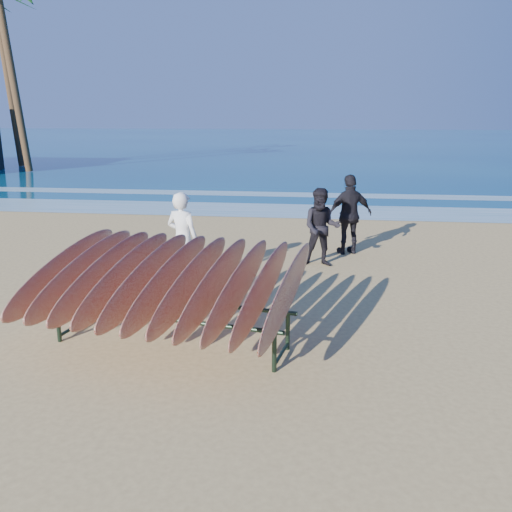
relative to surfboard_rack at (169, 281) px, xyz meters
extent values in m
plane|color=tan|center=(0.97, 0.32, -0.88)|extent=(120.00, 120.00, 0.00)
plane|color=navy|center=(0.97, 55.32, -0.87)|extent=(160.00, 160.00, 0.00)
plane|color=white|center=(0.97, 10.32, -0.87)|extent=(160.00, 160.00, 0.00)
plane|color=white|center=(0.97, 13.82, -0.87)|extent=(160.00, 160.00, 0.00)
cylinder|color=black|center=(-1.51, -0.07, -0.63)|extent=(0.06, 0.06, 0.50)
cylinder|color=black|center=(1.40, -0.57, -0.63)|extent=(0.06, 0.06, 0.50)
cylinder|color=black|center=(-1.40, 0.57, -0.63)|extent=(0.06, 0.06, 0.50)
cylinder|color=black|center=(1.51, 0.07, -0.63)|extent=(0.06, 0.06, 0.50)
cylinder|color=black|center=(-0.06, -0.32, -0.38)|extent=(3.16, 0.60, 0.06)
cylinder|color=black|center=(0.06, 0.32, -0.38)|extent=(3.16, 0.60, 0.06)
cylinder|color=black|center=(-1.46, 0.25, -0.80)|extent=(0.16, 0.65, 0.04)
cylinder|color=black|center=(1.46, -0.25, -0.80)|extent=(0.16, 0.65, 0.04)
ellipsoid|color=#6A0D07|center=(-1.53, 0.26, 0.01)|extent=(0.50, 2.54, 1.04)
ellipsoid|color=#6A0D07|center=(-1.22, 0.21, 0.01)|extent=(0.50, 2.54, 1.04)
ellipsoid|color=#6A0D07|center=(-0.92, 0.16, 0.01)|extent=(0.50, 2.54, 1.04)
ellipsoid|color=#6A0D07|center=(-0.61, 0.11, 0.01)|extent=(0.50, 2.54, 1.04)
ellipsoid|color=#6A0D07|center=(-0.31, 0.05, 0.01)|extent=(0.50, 2.54, 1.04)
ellipsoid|color=#6A0D07|center=(0.00, 0.00, 0.01)|extent=(0.50, 2.54, 1.04)
ellipsoid|color=#6A0D07|center=(0.31, -0.05, 0.01)|extent=(0.50, 2.54, 1.04)
ellipsoid|color=#6A0D07|center=(0.61, -0.11, 0.01)|extent=(0.50, 2.54, 1.04)
ellipsoid|color=#6A0D07|center=(0.92, -0.16, 0.01)|extent=(0.50, 2.54, 1.04)
ellipsoid|color=#6A0D07|center=(1.22, -0.21, 0.01)|extent=(0.50, 2.54, 1.04)
ellipsoid|color=#6A0D07|center=(1.53, -0.26, 0.01)|extent=(0.50, 2.54, 1.04)
imported|color=white|center=(-0.52, 2.63, -0.06)|extent=(0.69, 0.56, 1.64)
imported|color=black|center=(1.88, 4.13, -0.11)|extent=(0.76, 0.60, 1.55)
imported|color=black|center=(2.47, 5.18, -0.03)|extent=(1.08, 0.76, 1.71)
cylinder|color=brown|center=(-13.44, 19.76, 3.60)|extent=(0.36, 1.54, 8.94)
cylinder|color=brown|center=(-15.53, 22.73, 4.69)|extent=(0.36, 1.41, 11.12)
camera|label=1|loc=(1.93, -6.36, 2.06)|focal=38.00mm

